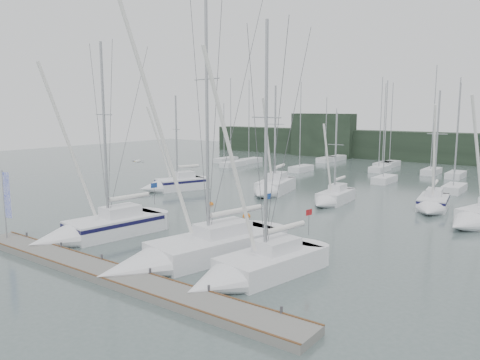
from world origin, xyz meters
name	(u,v)px	position (x,y,z in m)	size (l,w,h in m)	color
ground	(177,255)	(0.00, 0.00, 0.00)	(160.00, 160.00, 0.00)	#4C5D5A
dock	(111,275)	(0.00, -5.00, 0.20)	(24.00, 2.00, 0.40)	slate
far_treeline	(437,148)	(0.00, 62.00, 2.50)	(90.00, 4.00, 5.00)	black
far_building_left	(323,135)	(-20.00, 60.00, 4.00)	(12.00, 3.00, 8.00)	black
mast_forest	(392,172)	(-0.63, 41.75, 0.49)	(59.89, 27.52, 14.72)	silver
sailboat_near_left	(91,231)	(-7.15, -0.99, 0.63)	(4.41, 9.95, 14.42)	silver
sailboat_near_center	(180,255)	(1.45, -1.22, 0.59)	(5.95, 12.42, 18.04)	silver
sailboat_near_right	(246,271)	(6.08, -1.14, 0.55)	(4.52, 9.23, 14.38)	silver
sailboat_mid_a	(170,185)	(-16.58, 16.10, 0.63)	(5.10, 7.75, 11.16)	silver
sailboat_mid_b	(271,189)	(-6.43, 20.78, 0.62)	(4.50, 8.76, 12.18)	silver
sailboat_mid_c	(330,199)	(0.91, 19.72, 0.51)	(2.47, 6.92, 9.25)	silver
sailboat_mid_d	(432,205)	(9.36, 22.39, 0.55)	(3.37, 7.24, 11.27)	silver
sailboat_mid_e	(480,218)	(13.77, 18.94, 0.61)	(5.16, 8.90, 12.09)	silver
buoy_a	(246,217)	(-2.48, 10.87, 0.00)	(0.67, 0.67, 0.67)	#CF6112
buoy_c	(211,204)	(-8.11, 12.99, 0.00)	(0.50, 0.50, 0.50)	#CF6112
dock_banner	(6,199)	(-10.59, -4.94, 3.09)	(0.69, 0.17, 4.55)	#A2A5AA
seagull	(138,161)	(-0.95, -2.03, 5.93)	(0.97, 0.44, 0.19)	silver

